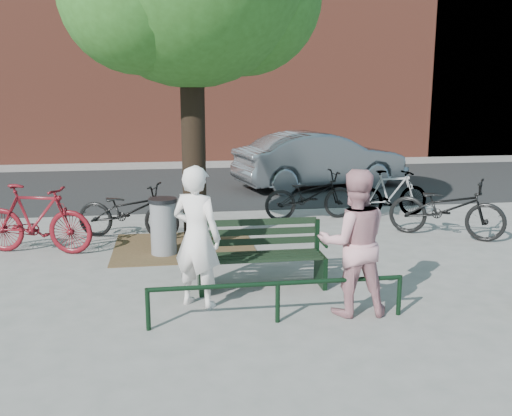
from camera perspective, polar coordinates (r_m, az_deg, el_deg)
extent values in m
plane|color=gray|center=(7.98, 0.54, -7.96)|extent=(90.00, 90.00, 0.00)
cube|color=brown|center=(9.98, -7.18, -3.88)|extent=(2.40, 2.00, 0.02)
cube|color=black|center=(16.18, -4.26, 2.28)|extent=(40.00, 7.00, 0.01)
cube|color=brown|center=(23.66, -6.00, 19.87)|extent=(45.00, 4.00, 12.00)
cube|color=black|center=(7.82, -5.59, -6.68)|extent=(0.06, 0.52, 0.45)
cube|color=black|center=(7.91, -5.75, -3.10)|extent=(0.06, 0.06, 0.44)
cylinder|color=black|center=(7.60, -5.61, -4.03)|extent=(0.04, 0.36, 0.04)
cube|color=black|center=(8.07, 6.47, -6.10)|extent=(0.06, 0.52, 0.45)
cube|color=black|center=(8.16, 6.13, -2.64)|extent=(0.06, 0.06, 0.44)
cylinder|color=black|center=(7.86, 6.73, -3.51)|extent=(0.04, 0.36, 0.04)
cube|color=black|center=(7.83, 0.54, -4.86)|extent=(1.64, 0.46, 0.04)
cube|color=black|center=(7.97, 0.29, -2.39)|extent=(1.64, 0.03, 0.47)
cylinder|color=black|center=(6.68, -10.76, -9.93)|extent=(0.06, 0.06, 0.50)
cylinder|color=black|center=(6.78, 2.18, -9.38)|extent=(0.06, 0.06, 0.50)
cylinder|color=black|center=(7.20, 14.12, -8.46)|extent=(0.06, 0.06, 0.50)
cylinder|color=black|center=(6.70, 2.19, -7.55)|extent=(3.00, 0.06, 0.06)
cylinder|color=black|center=(9.65, -6.28, 7.03)|extent=(0.40, 0.40, 3.80)
imported|color=white|center=(7.13, -5.95, -2.88)|extent=(0.78, 0.72, 1.80)
imported|color=#C3868E|center=(6.95, 9.72, -3.44)|extent=(0.91, 0.73, 1.78)
cylinder|color=gray|center=(9.50, -9.24, -2.04)|extent=(0.42, 0.42, 0.89)
cylinder|color=black|center=(9.40, -9.34, 0.76)|extent=(0.46, 0.46, 0.06)
imported|color=black|center=(10.67, -12.65, -0.29)|extent=(2.05, 1.24, 1.02)
imported|color=#590C13|center=(10.12, -21.17, -1.04)|extent=(2.02, 1.05, 1.17)
imported|color=black|center=(11.96, 5.41, 1.27)|extent=(1.99, 0.83, 1.02)
imported|color=gray|center=(12.46, 13.39, 1.43)|extent=(1.74, 0.67, 1.02)
imported|color=black|center=(11.04, 18.50, 0.01)|extent=(2.12, 1.81, 1.10)
imported|color=slate|center=(15.76, 6.46, 4.79)|extent=(4.92, 2.63, 1.54)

